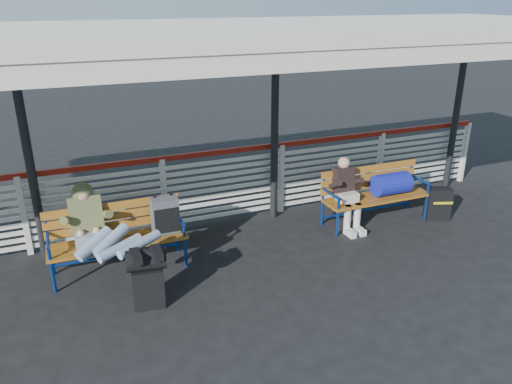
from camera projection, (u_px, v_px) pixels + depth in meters
name	position (u px, v px, depth m)	size (l,w,h in m)	color
ground	(201.00, 291.00, 6.32)	(60.00, 60.00, 0.00)	black
fence	(164.00, 192.00, 7.71)	(12.08, 0.08, 1.24)	silver
canopy	(170.00, 36.00, 5.95)	(12.60, 3.60, 3.16)	silver
luggage_stack	(148.00, 276.00, 5.88)	(0.49, 0.32, 0.76)	black
bench_left	(135.00, 226.00, 6.71)	(1.80, 0.56, 0.97)	#A1621F
bench_right	(383.00, 186.00, 8.10)	(1.80, 0.56, 0.92)	#A1621F
traveler_man	(108.00, 236.00, 6.25)	(0.93, 1.63, 0.77)	#879CB6
companion_person	(347.00, 193.00, 7.85)	(0.32, 0.66, 1.15)	beige
suitcase_side	(438.00, 204.00, 8.28)	(0.44, 0.35, 0.54)	black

